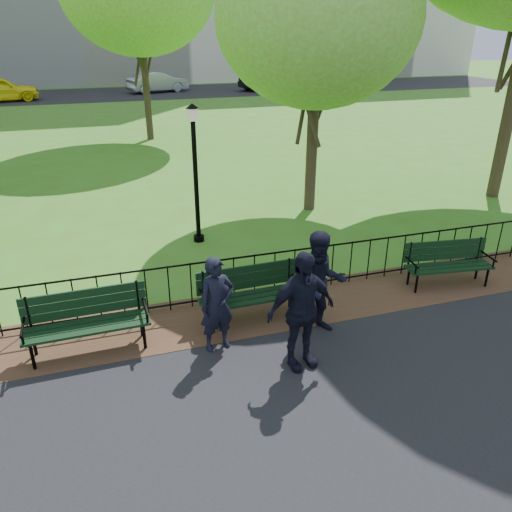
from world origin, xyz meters
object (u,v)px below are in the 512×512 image
object	(u,v)px
taxi	(0,89)
sedan_dark	(270,79)
person_right	(301,311)
person_left	(217,305)
park_bench_main	(236,290)
park_bench_right_a	(448,259)
park_bench_left_a	(86,315)
person_mid	(320,284)
lamppost	(195,170)
sedan_silver	(157,82)
tree_near_e	(318,19)

from	to	relation	value
taxi	sedan_dark	world-z (taller)	taxi
person_right	sedan_dark	distance (m)	36.20
person_left	person_right	size ratio (longest dim) A/B	0.84
park_bench_main	person_right	world-z (taller)	person_right
park_bench_right_a	person_right	size ratio (longest dim) A/B	0.94
park_bench_left_a	person_right	distance (m)	3.35
person_left	taxi	xyz separation A→B (m)	(-7.24, 32.24, 0.03)
person_right	park_bench_left_a	bearing A→B (deg)	146.59
person_mid	lamppost	bearing A→B (deg)	113.04
park_bench_left_a	sedan_silver	world-z (taller)	sedan_silver
lamppost	person_right	distance (m)	5.30
taxi	sedan_silver	bearing A→B (deg)	-90.80
lamppost	person_mid	distance (m)	4.67
taxi	person_left	bearing A→B (deg)	-179.32
sedan_dark	taxi	bearing A→B (deg)	73.13
person_right	sedan_dark	world-z (taller)	person_right
park_bench_right_a	person_left	size ratio (longest dim) A/B	1.12
park_bench_main	sedan_silver	distance (m)	33.88
lamppost	person_mid	world-z (taller)	lamppost
park_bench_left_a	taxi	size ratio (longest dim) A/B	0.40
person_mid	tree_near_e	bearing A→B (deg)	77.06
park_bench_left_a	sedan_dark	xyz separation A→B (m)	(14.40, 32.96, 0.19)
park_bench_right_a	person_mid	world-z (taller)	person_mid
park_bench_main	park_bench_right_a	xyz separation A→B (m)	(4.34, 0.12, -0.08)
park_bench_right_a	taxi	world-z (taller)	taxi
person_left	taxi	bearing A→B (deg)	92.12
park_bench_right_a	tree_near_e	world-z (taller)	tree_near_e
sedan_dark	lamppost	bearing A→B (deg)	137.16
park_bench_right_a	lamppost	size ratio (longest dim) A/B	0.55
park_bench_main	person_right	bearing A→B (deg)	-69.41
tree_near_e	sedan_dark	world-z (taller)	tree_near_e
park_bench_main	tree_near_e	distance (m)	7.52
park_bench_main	lamppost	world-z (taller)	lamppost
park_bench_main	taxi	world-z (taller)	taxi
person_right	sedan_dark	size ratio (longest dim) A/B	0.34
lamppost	park_bench_left_a	bearing A→B (deg)	-123.76
person_right	lamppost	bearing A→B (deg)	86.61
tree_near_e	taxi	size ratio (longest dim) A/B	1.46
tree_near_e	person_right	xyz separation A→B (m)	(-2.97, -6.55, -3.92)
person_right	person_mid	bearing A→B (deg)	40.93
lamppost	sedan_dark	size ratio (longest dim) A/B	0.59
park_bench_left_a	sedan_dark	size ratio (longest dim) A/B	0.35
park_bench_left_a	person_right	xyz separation A→B (m)	(3.02, -1.40, 0.33)
tree_near_e	taxi	distance (m)	29.08
park_bench_right_a	sedan_silver	bearing A→B (deg)	99.84
sedan_silver	park_bench_right_a	bearing A→B (deg)	164.86
person_left	sedan_dark	distance (m)	35.79
sedan_silver	tree_near_e	bearing A→B (deg)	163.65
person_mid	park_bench_main	bearing A→B (deg)	160.10
lamppost	sedan_silver	world-z (taller)	lamppost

